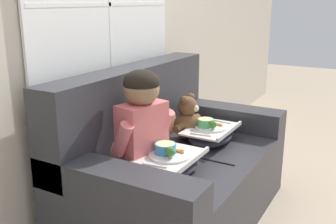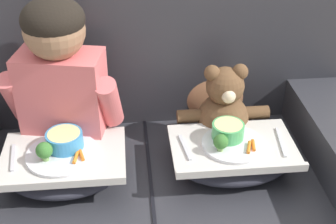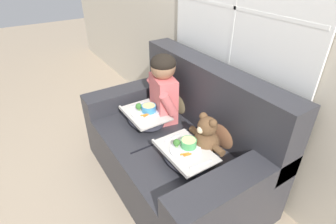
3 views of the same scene
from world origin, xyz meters
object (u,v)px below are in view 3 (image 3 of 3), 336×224
(couch, at_px, (179,146))
(child_figure, at_px, (163,85))
(lap_tray_child, at_px, (146,117))
(throw_pillow_behind_teddy, at_px, (227,128))
(teddy_bear, at_px, (206,138))
(throw_pillow_behind_child, at_px, (182,97))
(lap_tray_teddy, at_px, (185,155))

(couch, height_order, child_figure, child_figure)
(couch, distance_m, lap_tray_child, 0.38)
(couch, bearing_deg, throw_pillow_behind_teddy, 38.08)
(child_figure, distance_m, lap_tray_child, 0.32)
(child_figure, relative_size, teddy_bear, 1.69)
(couch, height_order, throw_pillow_behind_child, couch)
(throw_pillow_behind_child, bearing_deg, child_figure, -90.06)
(lap_tray_teddy, bearing_deg, couch, 152.58)
(throw_pillow_behind_child, bearing_deg, lap_tray_child, -90.03)
(couch, distance_m, lap_tray_teddy, 0.38)
(teddy_bear, height_order, lap_tray_child, teddy_bear)
(teddy_bear, xyz_separation_m, lap_tray_teddy, (-0.00, -0.18, -0.08))
(throw_pillow_behind_child, relative_size, lap_tray_teddy, 0.78)
(throw_pillow_behind_child, height_order, child_figure, child_figure)
(child_figure, distance_m, teddy_bear, 0.62)
(couch, bearing_deg, lap_tray_teddy, -27.42)
(lap_tray_child, relative_size, lap_tray_teddy, 0.97)
(teddy_bear, distance_m, lap_tray_child, 0.62)
(lap_tray_teddy, bearing_deg, child_figure, 162.50)
(throw_pillow_behind_teddy, distance_m, lap_tray_teddy, 0.39)
(throw_pillow_behind_child, bearing_deg, couch, -38.08)
(child_figure, bearing_deg, couch, -6.43)
(lap_tray_teddy, bearing_deg, lap_tray_child, 179.97)
(teddy_bear, bearing_deg, lap_tray_child, -162.88)
(throw_pillow_behind_child, height_order, throw_pillow_behind_teddy, throw_pillow_behind_teddy)
(throw_pillow_behind_teddy, distance_m, lap_tray_child, 0.71)
(throw_pillow_behind_child, relative_size, lap_tray_child, 0.81)
(couch, xyz_separation_m, lap_tray_teddy, (0.29, -0.15, 0.18))
(throw_pillow_behind_teddy, xyz_separation_m, lap_tray_child, (-0.59, -0.38, -0.09))
(teddy_bear, relative_size, lap_tray_child, 0.84)
(throw_pillow_behind_child, distance_m, teddy_bear, 0.62)
(throw_pillow_behind_teddy, distance_m, teddy_bear, 0.20)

